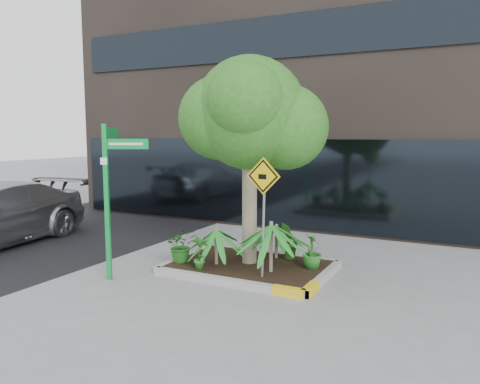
% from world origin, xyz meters
% --- Properties ---
extents(ground, '(80.00, 80.00, 0.00)m').
position_xyz_m(ground, '(0.00, 0.00, 0.00)').
color(ground, gray).
rests_on(ground, ground).
extents(asphalt_road, '(7.00, 80.00, 0.01)m').
position_xyz_m(asphalt_road, '(-6.50, 0.00, 0.01)').
color(asphalt_road, black).
rests_on(asphalt_road, ground).
extents(planter, '(3.35, 2.36, 0.15)m').
position_xyz_m(planter, '(0.23, 0.27, 0.10)').
color(planter, '#9E9E99').
rests_on(planter, ground).
extents(tree, '(2.99, 2.65, 4.48)m').
position_xyz_m(tree, '(0.15, 0.41, 3.27)').
color(tree, gray).
rests_on(tree, ground).
extents(palm_front, '(1.13, 1.13, 1.26)m').
position_xyz_m(palm_front, '(0.82, -0.02, 1.09)').
color(palm_front, gray).
rests_on(palm_front, ground).
extents(palm_left, '(0.88, 0.88, 0.98)m').
position_xyz_m(palm_left, '(-0.41, -0.04, 0.88)').
color(palm_left, gray).
rests_on(palm_left, ground).
extents(palm_back, '(0.85, 0.85, 0.94)m').
position_xyz_m(palm_back, '(0.52, 0.98, 0.85)').
color(palm_back, gray).
rests_on(palm_back, ground).
extents(shrub_a, '(0.91, 0.91, 0.72)m').
position_xyz_m(shrub_a, '(-1.15, -0.23, 0.51)').
color(shrub_a, '#1D5A19').
rests_on(shrub_a, planter).
extents(shrub_b, '(0.56, 0.56, 0.71)m').
position_xyz_m(shrub_b, '(1.47, 0.56, 0.50)').
color(shrub_b, '#215F1C').
rests_on(shrub_b, planter).
extents(shrub_c, '(0.40, 0.40, 0.71)m').
position_xyz_m(shrub_c, '(-0.49, -0.55, 0.50)').
color(shrub_c, '#286E22').
rests_on(shrub_c, planter).
extents(shrub_d, '(0.57, 0.57, 0.81)m').
position_xyz_m(shrub_d, '(0.81, 1.01, 0.55)').
color(shrub_d, '#295C1A').
rests_on(shrub_d, planter).
extents(street_sign_post, '(1.13, 0.84, 3.04)m').
position_xyz_m(street_sign_post, '(-1.97, -1.42, 1.88)').
color(street_sign_post, '#0D9438').
rests_on(street_sign_post, ground).
extents(cattle_sign, '(0.70, 0.13, 2.27)m').
position_xyz_m(cattle_sign, '(0.81, -0.39, 1.69)').
color(cattle_sign, slate).
rests_on(cattle_sign, ground).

